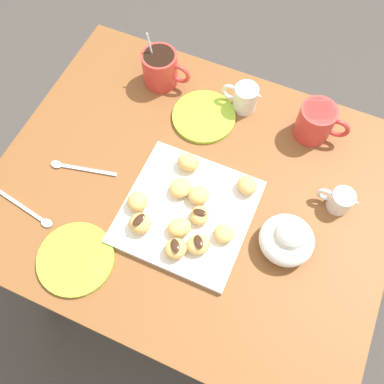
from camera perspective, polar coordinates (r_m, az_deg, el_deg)
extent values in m
plane|color=#423D38|center=(1.65, 0.10, -10.40)|extent=(8.00, 8.00, 0.00)
cube|color=brown|center=(1.00, 0.16, 0.09)|extent=(0.93, 0.75, 0.04)
cube|color=brown|center=(1.39, -21.20, -11.08)|extent=(0.07, 0.07, 0.67)
cube|color=brown|center=(1.56, -8.97, 9.33)|extent=(0.07, 0.07, 0.67)
cube|color=brown|center=(1.47, 19.86, -1.51)|extent=(0.07, 0.07, 0.67)
cube|color=silver|center=(0.95, -0.65, -2.75)|extent=(0.28, 0.28, 0.02)
cylinder|color=red|center=(1.13, -4.34, 16.35)|extent=(0.09, 0.09, 0.09)
torus|color=red|center=(1.11, -1.70, 15.70)|extent=(0.06, 0.01, 0.06)
cylinder|color=black|center=(1.10, -4.50, 17.76)|extent=(0.08, 0.08, 0.01)
cylinder|color=silver|center=(1.11, -5.36, 17.85)|extent=(0.03, 0.03, 0.12)
cylinder|color=red|center=(1.07, 16.33, 9.10)|extent=(0.09, 0.09, 0.09)
torus|color=red|center=(1.07, 19.11, 8.16)|extent=(0.06, 0.01, 0.06)
cylinder|color=black|center=(1.04, 16.90, 10.35)|extent=(0.08, 0.08, 0.01)
cylinder|color=silver|center=(1.09, 7.24, 12.49)|extent=(0.06, 0.06, 0.07)
cone|color=silver|center=(1.07, 8.87, 12.82)|extent=(0.02, 0.02, 0.02)
torus|color=silver|center=(1.09, 5.26, 13.31)|extent=(0.05, 0.01, 0.05)
cylinder|color=white|center=(1.07, 7.43, 13.48)|extent=(0.05, 0.05, 0.01)
ellipsoid|color=silver|center=(0.93, 12.70, -6.35)|extent=(0.12, 0.12, 0.07)
sphere|color=silver|center=(0.90, 12.99, -5.87)|extent=(0.07, 0.07, 0.07)
ellipsoid|color=green|center=(0.89, 14.04, -5.73)|extent=(0.02, 0.03, 0.01)
cylinder|color=silver|center=(1.00, 19.51, -1.14)|extent=(0.05, 0.05, 0.05)
cone|color=silver|center=(0.99, 21.13, -1.23)|extent=(0.02, 0.02, 0.02)
torus|color=silver|center=(0.99, 17.64, -0.33)|extent=(0.04, 0.01, 0.04)
cylinder|color=#381E11|center=(0.98, 19.89, -0.62)|extent=(0.04, 0.04, 0.01)
cylinder|color=#9EC633|center=(1.09, 1.61, 10.18)|extent=(0.16, 0.16, 0.01)
cylinder|color=#9EC633|center=(0.95, -15.48, -8.74)|extent=(0.17, 0.17, 0.01)
cube|color=silver|center=(1.04, -22.03, -1.85)|extent=(0.15, 0.03, 0.00)
ellipsoid|color=silver|center=(1.00, -19.09, -4.00)|extent=(0.03, 0.02, 0.01)
cube|color=silver|center=(1.04, -14.13, 2.95)|extent=(0.15, 0.04, 0.00)
ellipsoid|color=silver|center=(1.06, -17.92, 3.59)|extent=(0.03, 0.02, 0.01)
ellipsoid|color=#E5B260|center=(0.94, -7.38, -1.28)|extent=(0.06, 0.06, 0.04)
ellipsoid|color=#E5B260|center=(0.91, 4.35, -5.65)|extent=(0.05, 0.05, 0.03)
ellipsoid|color=#E5B260|center=(0.95, -1.55, 0.55)|extent=(0.07, 0.07, 0.03)
ellipsoid|color=#E5B260|center=(0.91, -1.74, -4.82)|extent=(0.07, 0.07, 0.03)
ellipsoid|color=#E5B260|center=(0.90, 0.86, -7.14)|extent=(0.07, 0.07, 0.03)
ellipsoid|color=#381E11|center=(0.88, 0.88, -6.77)|extent=(0.03, 0.04, 0.00)
ellipsoid|color=#E5B260|center=(0.98, -0.51, 4.07)|extent=(0.05, 0.05, 0.04)
ellipsoid|color=#E5B260|center=(0.92, -7.07, -4.24)|extent=(0.05, 0.05, 0.04)
ellipsoid|color=#381E11|center=(0.90, -7.22, -3.75)|extent=(0.03, 0.04, 0.00)
ellipsoid|color=#E5B260|center=(0.96, 7.46, 0.92)|extent=(0.06, 0.06, 0.04)
ellipsoid|color=#E5B260|center=(0.94, 0.93, -0.44)|extent=(0.06, 0.06, 0.04)
ellipsoid|color=#E5B260|center=(0.90, -2.25, -7.70)|extent=(0.06, 0.07, 0.04)
ellipsoid|color=#381E11|center=(0.88, -2.30, -7.30)|extent=(0.03, 0.04, 0.00)
ellipsoid|color=#E5B260|center=(0.92, 1.04, -3.19)|extent=(0.05, 0.05, 0.03)
ellipsoid|color=#381E11|center=(0.91, 1.06, -2.78)|extent=(0.03, 0.02, 0.00)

